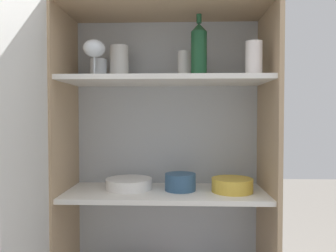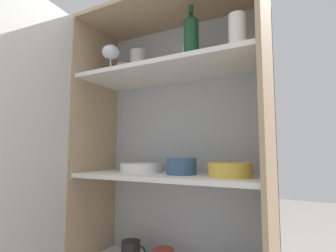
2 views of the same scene
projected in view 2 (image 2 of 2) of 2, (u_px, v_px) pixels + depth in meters
cupboard_back_panel at (183, 166)px, 1.31m from camera, size 0.88×0.02×1.45m
cupboard_side_left at (95, 165)px, 1.37m from camera, size 0.02×0.36×1.45m
cupboard_side_right at (270, 170)px, 0.96m from camera, size 0.02×0.36×1.45m
cupboard_top_panel at (167, 11)px, 1.24m from camera, size 0.88×0.36×0.02m
shelf_board_middle at (167, 177)px, 1.16m from camera, size 0.84×0.32×0.02m
shelf_board_upper at (167, 72)px, 1.21m from camera, size 0.84×0.32×0.02m
cupboard_door at (26, 170)px, 1.01m from camera, size 0.07×0.44×1.45m
tumbler_glass_0 at (237, 32)px, 0.97m from camera, size 0.06×0.06×0.13m
tumbler_glass_1 at (138, 65)px, 1.37m from camera, size 0.08×0.08×0.15m
tumbler_glass_2 at (123, 72)px, 1.40m from camera, size 0.07×0.07×0.09m
tumbler_glass_3 at (189, 58)px, 1.23m from camera, size 0.06×0.06×0.12m
wine_glass_0 at (111, 53)px, 1.30m from camera, size 0.09×0.09×0.15m
wine_bottle at (191, 37)px, 1.12m from camera, size 0.06×0.06×0.25m
plate_stack_white at (141, 168)px, 1.27m from camera, size 0.20×0.20×0.04m
mixing_bowl_large at (230, 169)px, 1.03m from camera, size 0.17×0.17×0.06m
serving_bowl_small at (181, 166)px, 1.15m from camera, size 0.13×0.13×0.07m
coffee_mug_extra_1 at (131, 252)px, 1.23m from camera, size 0.13×0.09×0.10m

